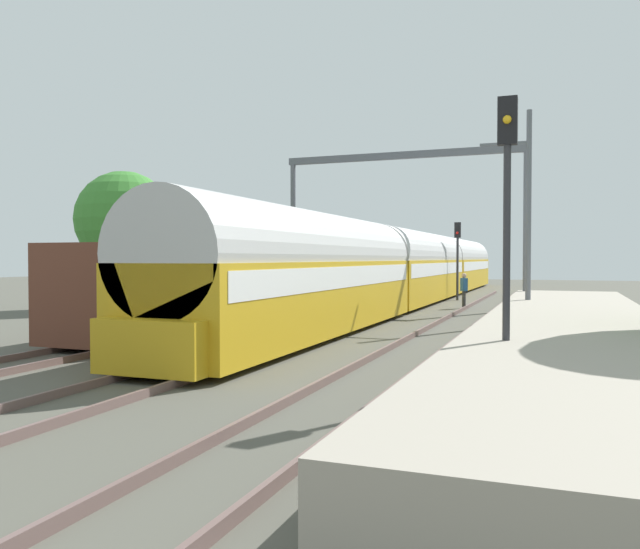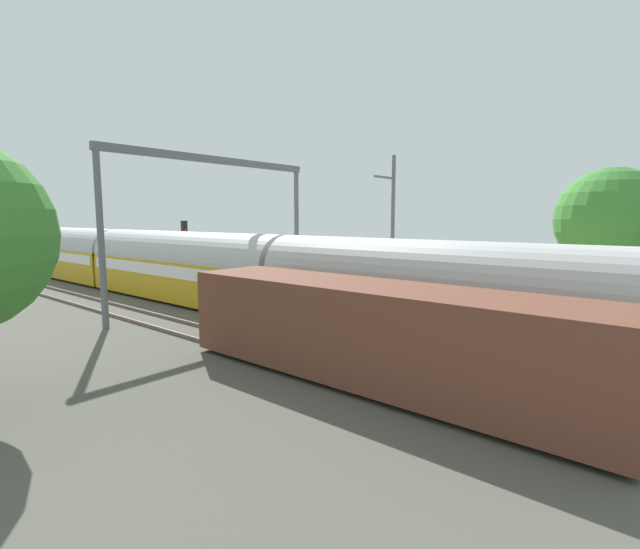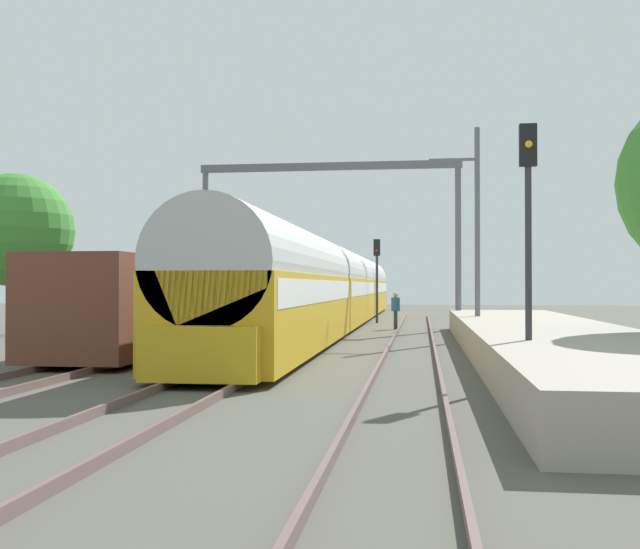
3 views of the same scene
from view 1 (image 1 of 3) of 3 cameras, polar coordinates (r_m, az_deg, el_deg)
The scene contains 13 objects.
ground at distance 18.33m, azimuth -3.77°, elevation -6.25°, with size 120.00×120.00×0.00m, color #515046.
track_far_west at distance 20.30m, azimuth -14.19°, elevation -5.31°, with size 1.52×60.00×0.16m.
track_west at distance 18.32m, azimuth -3.77°, elevation -6.00°, with size 1.52×60.00×0.16m.
track_east at distance 17.06m, azimuth 8.68°, elevation -6.56°, with size 1.52×60.00×0.16m.
platform at distance 18.64m, azimuth 21.60°, elevation -4.82°, with size 4.40×28.00×0.90m.
passenger_train at distance 35.76m, azimuth 8.56°, elevation 0.67°, with size 2.93×49.20×3.82m.
freight_car at distance 22.47m, azimuth -10.23°, elevation -1.08°, with size 2.80×13.00×2.70m.
person_crossing at distance 31.99m, azimuth 12.79°, elevation -1.13°, with size 0.41×0.47×1.73m.
railway_signal_near at distance 12.56m, azimuth 16.43°, elevation 6.11°, with size 0.36×0.30×5.49m.
railway_signal_far at distance 38.04m, azimuth 12.24°, elevation 2.16°, with size 0.36×0.30×4.57m.
catenary_gantry at distance 32.74m, azimuth 7.37°, elevation 7.00°, with size 12.43×0.28×7.86m.
catenary_pole_east_mid at distance 25.14m, azimuth 18.10°, elevation 5.25°, with size 1.90×0.20×8.00m.
tree_west_background at distance 32.42m, azimuth -17.14°, elevation 4.71°, with size 4.71×4.71×6.69m.
Camera 1 is at (7.53, -16.53, 2.46)m, focal length 35.67 mm.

